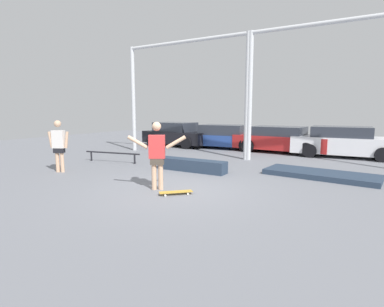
{
  "coord_description": "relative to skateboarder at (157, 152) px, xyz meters",
  "views": [
    {
      "loc": [
        4.26,
        -6.6,
        2.08
      ],
      "look_at": [
        -0.16,
        1.11,
        0.81
      ],
      "focal_mm": 28.0,
      "sensor_mm": 36.0,
      "label": 1
    }
  ],
  "objects": [
    {
      "name": "ground_plane",
      "position": [
        0.39,
        0.33,
        -1.0
      ],
      "size": [
        36.0,
        36.0,
        0.0
      ],
      "primitive_type": "plane",
      "color": "slate"
    },
    {
      "name": "skateboarder",
      "position": [
        0.0,
        0.0,
        0.0
      ],
      "size": [
        1.38,
        0.85,
        1.8
      ],
      "rotation": [
        0.0,
        0.0,
        0.52
      ],
      "color": "#DBAD89",
      "rests_on": "ground_plane"
    },
    {
      "name": "skateboard",
      "position": [
        0.69,
        -0.16,
        -0.94
      ],
      "size": [
        0.75,
        0.73,
        0.08
      ],
      "rotation": [
        0.0,
        0.0,
        0.76
      ],
      "color": "gold",
      "rests_on": "ground_plane"
    },
    {
      "name": "grind_box",
      "position": [
        -0.45,
        2.59,
        -0.8
      ],
      "size": [
        2.55,
        0.54,
        0.41
      ],
      "primitive_type": "cube",
      "rotation": [
        0.0,
        0.0,
        -0.01
      ],
      "color": "#28384C",
      "rests_on": "ground_plane"
    },
    {
      "name": "manual_pad",
      "position": [
        3.57,
        3.8,
        -0.92
      ],
      "size": [
        3.48,
        1.67,
        0.16
      ],
      "primitive_type": "cube",
      "rotation": [
        0.0,
        0.0,
        -0.11
      ],
      "color": "#28384C",
      "rests_on": "ground_plane"
    },
    {
      "name": "grind_rail",
      "position": [
        -4.13,
        2.54,
        -0.67
      ],
      "size": [
        2.51,
        0.48,
        0.42
      ],
      "rotation": [
        0.0,
        0.0,
        0.17
      ],
      "color": "black",
      "rests_on": "ground_plane"
    },
    {
      "name": "canopy_support_left",
      "position": [
        -2.76,
        5.92,
        2.34
      ],
      "size": [
        6.39,
        0.2,
        5.3
      ],
      "color": "silver",
      "rests_on": "ground_plane"
    },
    {
      "name": "canopy_support_right",
      "position": [
        3.54,
        5.92,
        2.34
      ],
      "size": [
        6.39,
        0.2,
        5.3
      ],
      "color": "silver",
      "rests_on": "ground_plane"
    },
    {
      "name": "parked_car_black",
      "position": [
        -4.97,
        8.72,
        -0.32
      ],
      "size": [
        4.23,
        2.21,
        1.4
      ],
      "rotation": [
        0.0,
        0.0,
        -0.09
      ],
      "color": "black",
      "rests_on": "ground_plane"
    },
    {
      "name": "parked_car_blue",
      "position": [
        -2.0,
        9.08,
        -0.37
      ],
      "size": [
        4.5,
        2.08,
        1.31
      ],
      "rotation": [
        0.0,
        0.0,
        0.05
      ],
      "color": "#284793",
      "rests_on": "ground_plane"
    },
    {
      "name": "parked_car_red",
      "position": [
        1.07,
        8.97,
        -0.36
      ],
      "size": [
        4.7,
        2.25,
        1.3
      ],
      "rotation": [
        0.0,
        0.0,
        -0.07
      ],
      "color": "red",
      "rests_on": "ground_plane"
    },
    {
      "name": "parked_car_white",
      "position": [
        3.93,
        8.86,
        -0.33
      ],
      "size": [
        4.58,
        2.15,
        1.38
      ],
      "rotation": [
        0.0,
        0.0,
        0.05
      ],
      "color": "white",
      "rests_on": "ground_plane"
    },
    {
      "name": "bystander",
      "position": [
        -4.26,
        0.21,
        -0.02
      ],
      "size": [
        0.71,
        0.39,
        1.76
      ],
      "rotation": [
        0.0,
        0.0,
        3.57
      ],
      "color": "#DBAD89",
      "rests_on": "ground_plane"
    }
  ]
}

